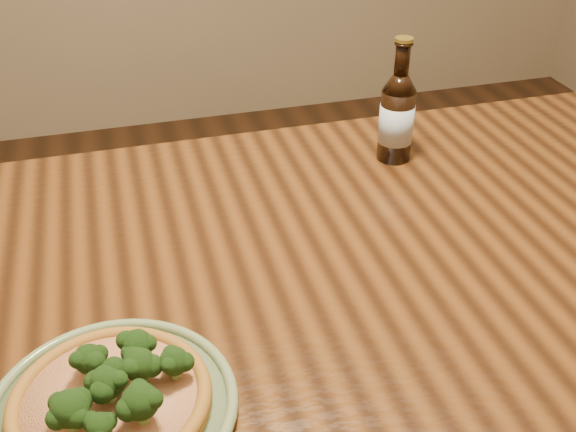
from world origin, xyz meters
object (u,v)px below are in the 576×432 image
object	(u,v)px
beer_bottle	(397,116)
pizza	(112,396)
table	(333,302)
plate	(112,408)

from	to	relation	value
beer_bottle	pizza	bearing A→B (deg)	-150.18
table	plate	world-z (taller)	plate
table	beer_bottle	size ratio (longest dim) A/B	6.79
pizza	beer_bottle	world-z (taller)	beer_bottle
plate	beer_bottle	distance (m)	0.74
table	beer_bottle	bearing A→B (deg)	51.96
table	beer_bottle	xyz separation A→B (m)	(0.21, 0.27, 0.18)
table	plate	distance (m)	0.42
plate	pizza	size ratio (longest dim) A/B	1.26
table	plate	size ratio (longest dim) A/B	5.51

